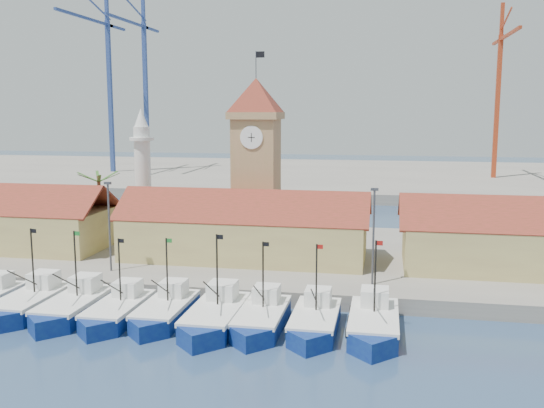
# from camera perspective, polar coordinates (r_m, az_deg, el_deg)

# --- Properties ---
(ground) EXTENTS (400.00, 400.00, 0.00)m
(ground) POSITION_cam_1_polar(r_m,az_deg,el_deg) (48.98, -8.00, -12.20)
(ground) COLOR navy
(ground) RESTS_ON ground
(quay) EXTENTS (140.00, 32.00, 1.50)m
(quay) POSITION_cam_1_polar(r_m,az_deg,el_deg) (70.89, -1.79, -4.87)
(quay) COLOR gray
(quay) RESTS_ON ground
(terminal) EXTENTS (240.00, 80.00, 2.00)m
(terminal) POSITION_cam_1_polar(r_m,az_deg,el_deg) (154.86, 5.10, 2.63)
(terminal) COLOR gray
(terminal) RESTS_ON ground
(boat_2) EXTENTS (3.75, 10.27, 7.77)m
(boat_2) POSITION_cam_1_polar(r_m,az_deg,el_deg) (57.34, -21.91, -8.77)
(boat_2) COLOR navy
(boat_2) RESTS_ON ground
(boat_3) EXTENTS (3.75, 10.28, 7.78)m
(boat_3) POSITION_cam_1_polar(r_m,az_deg,el_deg) (54.95, -18.30, -9.33)
(boat_3) COLOR navy
(boat_3) RESTS_ON ground
(boat_4) EXTENTS (3.53, 9.66, 7.31)m
(boat_4) POSITION_cam_1_polar(r_m,az_deg,el_deg) (53.02, -14.42, -9.87)
(boat_4) COLOR navy
(boat_4) RESTS_ON ground
(boat_5) EXTENTS (3.55, 9.71, 7.35)m
(boat_5) POSITION_cam_1_polar(r_m,az_deg,el_deg) (52.10, -10.10, -10.06)
(boat_5) COLOR navy
(boat_5) RESTS_ON ground
(boat_6) EXTENTS (3.87, 10.61, 8.03)m
(boat_6) POSITION_cam_1_polar(r_m,az_deg,el_deg) (50.01, -5.44, -10.69)
(boat_6) COLOR navy
(boat_6) RESTS_ON ground
(boat_7) EXTENTS (3.59, 9.83, 7.44)m
(boat_7) POSITION_cam_1_polar(r_m,az_deg,el_deg) (49.65, -1.05, -10.87)
(boat_7) COLOR navy
(boat_7) RESTS_ON ground
(boat_8) EXTENTS (3.57, 9.77, 7.39)m
(boat_8) POSITION_cam_1_polar(r_m,az_deg,el_deg) (49.06, 4.03, -11.14)
(boat_8) COLOR navy
(boat_8) RESTS_ON ground
(boat_9) EXTENTS (3.80, 10.41, 7.88)m
(boat_9) POSITION_cam_1_polar(r_m,az_deg,el_deg) (48.89, 9.54, -11.25)
(boat_9) COLOR navy
(boat_9) RESTS_ON ground
(hall_center) EXTENTS (27.04, 10.13, 7.61)m
(hall_center) POSITION_cam_1_polar(r_m,az_deg,el_deg) (66.37, -2.55, -2.95)
(hall_center) COLOR tan
(hall_center) RESTS_ON quay
(clock_tower) EXTENTS (5.80, 5.80, 22.70)m
(clock_tower) POSITION_cam_1_polar(r_m,az_deg,el_deg) (71.06, -1.49, 4.33)
(clock_tower) COLOR tan
(clock_tower) RESTS_ON quay
(minaret) EXTENTS (3.00, 3.00, 16.30)m
(minaret) POSITION_cam_1_polar(r_m,az_deg,el_deg) (77.68, -12.06, 2.86)
(minaret) COLOR silver
(minaret) RESTS_ON quay
(palm_tree) EXTENTS (5.60, 5.03, 8.39)m
(palm_tree) POSITION_cam_1_polar(r_m,az_deg,el_deg) (78.38, -15.92, 0.21)
(palm_tree) COLOR brown
(palm_tree) RESTS_ON quay
(lamp_posts) EXTENTS (80.70, 0.25, 9.03)m
(lamp_posts) POSITION_cam_1_polar(r_m,az_deg,el_deg) (58.16, -3.89, -2.13)
(lamp_posts) COLOR #3F3F44
(lamp_posts) RESTS_ON quay
(crane_blue_far) EXTENTS (1.00, 34.49, 44.66)m
(crane_blue_far) POSITION_cam_1_polar(r_m,az_deg,el_deg) (159.72, -15.32, 11.86)
(crane_blue_far) COLOR navy
(crane_blue_far) RESTS_ON terminal
(crane_blue_near) EXTENTS (1.00, 31.79, 44.80)m
(crane_blue_near) POSITION_cam_1_polar(r_m,az_deg,el_deg) (162.63, -12.02, 11.86)
(crane_blue_near) COLOR navy
(crane_blue_near) RESTS_ON terminal
(crane_red_right) EXTENTS (1.00, 30.86, 39.47)m
(crane_red_right) POSITION_cam_1_polar(r_m,az_deg,el_deg) (149.25, 20.62, 10.64)
(crane_red_right) COLOR #A63619
(crane_red_right) RESTS_ON terminal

